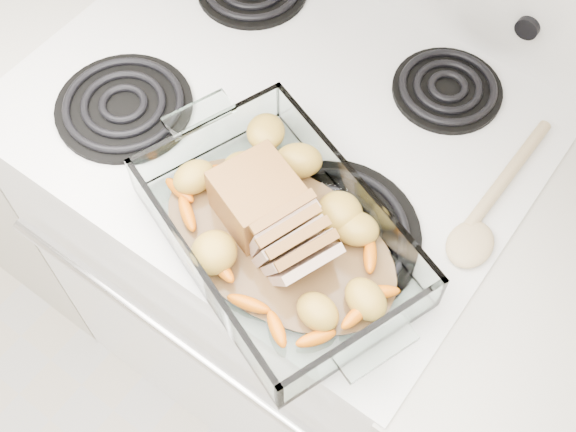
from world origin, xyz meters
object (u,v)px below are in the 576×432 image
Objects in this scene: pork_roast at (263,217)px; counter_left at (62,100)px; baking_dish at (279,238)px; electric_range at (288,241)px.

counter_left is at bearing 168.49° from pork_roast.
pork_roast reaches higher than baking_dish.
baking_dish is 0.04m from pork_roast.
counter_left is at bearing -174.44° from baking_dish.
baking_dish is (0.14, -0.21, 0.48)m from electric_range.
pork_roast is at bearing -15.27° from counter_left.
baking_dish is at bearing 3.77° from pork_roast.
pork_roast is at bearing -61.37° from electric_range.
electric_range is 0.56m from pork_roast.
counter_left is 0.97m from baking_dish.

